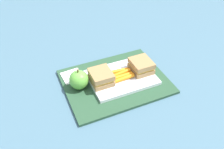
{
  "coord_description": "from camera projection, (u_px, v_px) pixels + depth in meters",
  "views": [
    {
      "loc": [
        0.27,
        0.59,
        0.59
      ],
      "look_at": [
        0.01,
        0.0,
        0.04
      ],
      "focal_mm": 38.96,
      "sensor_mm": 36.0,
      "label": 1
    }
  ],
  "objects": [
    {
      "name": "lunchbag_mat",
      "position": [
        115.0,
        81.0,
        0.87
      ],
      "size": [
        0.36,
        0.28,
        0.01
      ],
      "primitive_type": "cube",
      "color": "#284C33",
      "rests_on": "ground_plane"
    },
    {
      "name": "sandwich_half_right",
      "position": [
        101.0,
        77.0,
        0.83
      ],
      "size": [
        0.07,
        0.08,
        0.04
      ],
      "color": "#9E7A4C",
      "rests_on": "food_tray"
    },
    {
      "name": "ground_plane",
      "position": [
        115.0,
        83.0,
        0.88
      ],
      "size": [
        2.4,
        2.4,
        0.0
      ],
      "primitive_type": "plane",
      "color": "#42667A"
    },
    {
      "name": "carrot_sticks_bundle",
      "position": [
        122.0,
        75.0,
        0.86
      ],
      "size": [
        0.08,
        0.06,
        0.02
      ],
      "color": "orange",
      "rests_on": "food_tray"
    },
    {
      "name": "apple",
      "position": [
        79.0,
        80.0,
        0.82
      ],
      "size": [
        0.07,
        0.07,
        0.08
      ],
      "color": "#66B742",
      "rests_on": "lunchbag_mat"
    },
    {
      "name": "paper_napkin",
      "position": [
        72.0,
        76.0,
        0.89
      ],
      "size": [
        0.07,
        0.07,
        0.0
      ],
      "primitive_type": "cube",
      "rotation": [
        0.0,
        0.0,
        0.07
      ],
      "color": "white",
      "rests_on": "lunchbag_mat"
    },
    {
      "name": "food_tray",
      "position": [
        122.0,
        77.0,
        0.87
      ],
      "size": [
        0.23,
        0.17,
        0.01
      ],
      "primitive_type": "cube",
      "color": "white",
      "rests_on": "lunchbag_mat"
    },
    {
      "name": "sandwich_half_left",
      "position": [
        141.0,
        66.0,
        0.88
      ],
      "size": [
        0.07,
        0.08,
        0.04
      ],
      "color": "#9E7A4C",
      "rests_on": "food_tray"
    }
  ]
}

